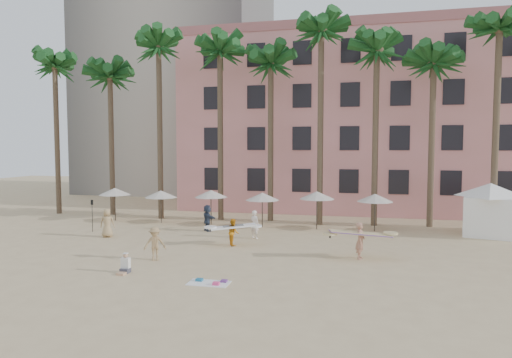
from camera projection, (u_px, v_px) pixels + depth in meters
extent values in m
plane|color=#D1B789|center=(225.00, 274.00, 21.18)|extent=(120.00, 120.00, 0.00)
cube|color=pink|center=(373.00, 125.00, 44.23)|extent=(35.00, 14.00, 16.00)
cube|color=#A89E8E|center=(179.00, 2.00, 60.44)|extent=(22.00, 18.00, 50.00)
cylinder|color=brown|center=(57.00, 140.00, 39.89)|extent=(0.44, 0.44, 13.00)
cylinder|color=brown|center=(111.00, 145.00, 39.26)|extent=(0.44, 0.44, 12.00)
cylinder|color=brown|center=(160.00, 133.00, 37.06)|extent=(0.44, 0.44, 14.00)
cylinder|color=brown|center=(220.00, 136.00, 36.41)|extent=(0.44, 0.44, 13.50)
cylinder|color=brown|center=(271.00, 142.00, 36.01)|extent=(0.44, 0.44, 12.50)
cylinder|color=brown|center=(320.00, 128.00, 34.05)|extent=(0.44, 0.44, 14.50)
cylinder|color=brown|center=(375.00, 138.00, 33.66)|extent=(0.44, 0.44, 13.00)
cylinder|color=brown|center=(432.00, 145.00, 33.26)|extent=(0.44, 0.44, 12.00)
cylinder|color=brown|center=(496.00, 131.00, 31.30)|extent=(0.44, 0.44, 14.00)
cylinder|color=#332B23|center=(115.00, 205.00, 36.22)|extent=(0.07, 0.07, 2.50)
cone|color=beige|center=(115.00, 191.00, 36.14)|extent=(2.50, 2.50, 0.55)
cylinder|color=#332B23|center=(161.00, 208.00, 35.20)|extent=(0.07, 0.07, 2.40)
cone|color=beige|center=(161.00, 194.00, 35.13)|extent=(2.50, 2.50, 0.55)
cylinder|color=#332B23|center=(211.00, 208.00, 34.47)|extent=(0.07, 0.07, 2.50)
cone|color=beige|center=(211.00, 194.00, 34.39)|extent=(2.50, 2.50, 0.55)
cylinder|color=#332B23|center=(262.00, 211.00, 33.46)|extent=(0.07, 0.07, 2.40)
cone|color=beige|center=(262.00, 196.00, 33.38)|extent=(2.50, 2.50, 0.55)
cylinder|color=#332B23|center=(317.00, 211.00, 32.43)|extent=(0.07, 0.07, 2.60)
cone|color=beige|center=(317.00, 195.00, 32.35)|extent=(2.50, 2.50, 0.55)
cylinder|color=#332B23|center=(375.00, 213.00, 31.71)|extent=(0.07, 0.07, 2.50)
cone|color=beige|center=(375.00, 198.00, 31.63)|extent=(2.50, 2.50, 0.55)
cube|color=white|center=(489.00, 216.00, 30.13)|extent=(3.68, 3.68, 2.60)
cone|color=white|center=(490.00, 190.00, 30.00)|extent=(5.52, 5.52, 0.90)
cube|color=white|center=(209.00, 283.00, 19.67)|extent=(1.81, 1.02, 0.02)
cube|color=teal|center=(199.00, 280.00, 19.97)|extent=(0.30, 0.25, 0.10)
cube|color=#F64487|center=(216.00, 283.00, 19.38)|extent=(0.28, 0.22, 0.12)
cube|color=#6E3989|center=(224.00, 281.00, 19.82)|extent=(0.26, 0.30, 0.08)
imported|color=tan|center=(360.00, 241.00, 23.89)|extent=(0.56, 0.77, 1.94)
cube|color=beige|center=(360.00, 233.00, 23.86)|extent=(3.29, 1.58, 0.38)
imported|color=orange|center=(233.00, 232.00, 27.20)|extent=(0.91, 0.98, 1.61)
cube|color=white|center=(233.00, 227.00, 27.18)|extent=(2.80, 1.72, 0.29)
imported|color=tan|center=(107.00, 223.00, 29.68)|extent=(1.07, 0.87, 1.89)
imported|color=silver|center=(255.00, 224.00, 29.26)|extent=(0.79, 0.70, 1.82)
imported|color=#2C384E|center=(207.00, 218.00, 31.82)|extent=(1.55, 1.64, 1.85)
imported|color=#A68458|center=(155.00, 244.00, 23.60)|extent=(1.30, 1.04, 1.75)
cylinder|color=black|center=(92.00, 217.00, 31.57)|extent=(0.04, 0.04, 2.10)
cube|color=black|center=(92.00, 202.00, 31.50)|extent=(0.18, 0.03, 0.35)
cube|color=#3F3F4C|center=(125.00, 271.00, 21.30)|extent=(0.41, 0.38, 0.22)
cube|color=tan|center=(122.00, 274.00, 20.99)|extent=(0.37, 0.41, 0.11)
cube|color=white|center=(126.00, 263.00, 21.32)|extent=(0.40, 0.24, 0.50)
sphere|color=tan|center=(125.00, 255.00, 21.29)|extent=(0.22, 0.22, 0.22)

